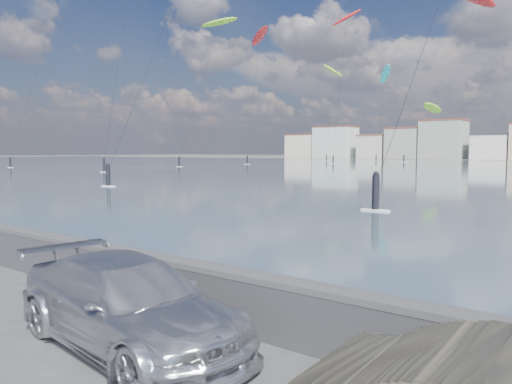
# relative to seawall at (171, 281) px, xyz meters

# --- Properties ---
(ground) EXTENTS (700.00, 700.00, 0.00)m
(ground) POSITION_rel_seawall_xyz_m (0.00, -2.70, -0.58)
(ground) COLOR #333335
(ground) RESTS_ON ground
(seawall) EXTENTS (400.00, 0.36, 1.08)m
(seawall) POSITION_rel_seawall_xyz_m (0.00, 0.00, 0.00)
(seawall) COLOR #28282B
(seawall) RESTS_ON ground
(car_silver) EXTENTS (4.83, 2.45, 1.34)m
(car_silver) POSITION_rel_seawall_xyz_m (0.74, -1.54, 0.09)
(car_silver) COLOR silver
(car_silver) RESTS_ON ground
(kitesurfer_0) EXTENTS (7.96, 16.48, 31.22)m
(kitesurfer_0) POSITION_rel_seawall_xyz_m (-64.48, 73.43, 28.70)
(kitesurfer_0) COLOR #8CD826
(kitesurfer_0) RESTS_ON ground
(kitesurfer_1) EXTENTS (7.97, 9.08, 38.69)m
(kitesurfer_1) POSITION_rel_seawall_xyz_m (-53.39, 109.08, 35.12)
(kitesurfer_1) COLOR red
(kitesurfer_1) RESTS_ON ground
(kitesurfer_2) EXTENTS (5.25, 12.81, 30.17)m
(kitesurfer_2) POSITION_rel_seawall_xyz_m (-70.22, 132.87, 26.99)
(kitesurfer_2) COLOR #8CD826
(kitesurfer_2) RESTS_ON ground
(kitesurfer_3) EXTENTS (7.73, 12.45, 32.24)m
(kitesurfer_3) POSITION_rel_seawall_xyz_m (-63.22, 156.41, 28.20)
(kitesurfer_3) COLOR #19BFBF
(kitesurfer_3) RESTS_ON ground
(kitesurfer_4) EXTENTS (6.36, 16.90, 17.35)m
(kitesurfer_4) POSITION_rel_seawall_xyz_m (-41.25, 138.85, 14.62)
(kitesurfer_4) COLOR #8CD826
(kitesurfer_4) RESTS_ON ground
(kitesurfer_9) EXTENTS (10.36, 11.02, 31.85)m
(kitesurfer_9) POSITION_rel_seawall_xyz_m (-64.97, 88.28, 28.95)
(kitesurfer_9) COLOR red
(kitesurfer_9) RESTS_ON ground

